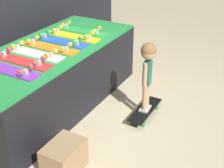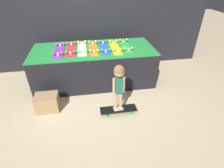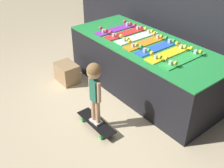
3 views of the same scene
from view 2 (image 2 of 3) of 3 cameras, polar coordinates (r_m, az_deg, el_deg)
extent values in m
plane|color=beige|center=(3.54, -4.69, -3.87)|extent=(16.00, 16.00, 0.00)
cube|color=black|center=(4.30, -7.26, 20.31)|extent=(5.66, 0.10, 2.36)
cube|color=black|center=(3.84, -5.77, 5.91)|extent=(2.50, 1.04, 0.75)
cube|color=#23893D|center=(3.68, -6.11, 11.25)|extent=(2.50, 1.04, 0.02)
cube|color=purple|center=(3.68, -16.83, 10.33)|extent=(0.17, 0.75, 0.01)
cube|color=#B7B7BC|center=(3.90, -16.59, 12.17)|extent=(0.04, 0.04, 0.05)
cylinder|color=#D84C4C|center=(3.88, -15.57, 12.64)|extent=(0.03, 0.05, 0.05)
cylinder|color=#D84C4C|center=(3.90, -17.72, 12.39)|extent=(0.03, 0.05, 0.05)
cube|color=#B7B7BC|center=(3.44, -17.27, 9.23)|extent=(0.04, 0.04, 0.05)
cylinder|color=#D84C4C|center=(3.42, -16.13, 9.76)|extent=(0.03, 0.05, 0.05)
cylinder|color=#D84C4C|center=(3.45, -18.54, 9.48)|extent=(0.03, 0.05, 0.05)
cube|color=red|center=(3.68, -13.27, 10.88)|extent=(0.17, 0.75, 0.01)
cube|color=#B7B7BC|center=(3.90, -13.21, 12.68)|extent=(0.04, 0.04, 0.05)
cylinder|color=#D84C4C|center=(3.89, -12.17, 13.15)|extent=(0.03, 0.05, 0.05)
cylinder|color=#D84C4C|center=(3.90, -14.34, 12.92)|extent=(0.03, 0.05, 0.05)
cube|color=#B7B7BC|center=(3.44, -13.47, 9.82)|extent=(0.04, 0.04, 0.05)
cylinder|color=#D84C4C|center=(3.43, -12.31, 10.33)|extent=(0.03, 0.05, 0.05)
cylinder|color=#D84C4C|center=(3.44, -14.74, 10.08)|extent=(0.03, 0.05, 0.05)
cube|color=white|center=(3.69, -9.71, 11.34)|extent=(0.17, 0.75, 0.01)
cube|color=#B7B7BC|center=(3.91, -9.83, 13.12)|extent=(0.04, 0.04, 0.05)
cylinder|color=yellow|center=(3.90, -8.78, 13.57)|extent=(0.03, 0.05, 0.05)
cylinder|color=yellow|center=(3.91, -10.96, 13.37)|extent=(0.03, 0.05, 0.05)
cube|color=#B7B7BC|center=(3.45, -9.68, 10.32)|extent=(0.04, 0.04, 0.05)
cylinder|color=yellow|center=(3.44, -8.50, 10.83)|extent=(0.03, 0.05, 0.05)
cylinder|color=yellow|center=(3.44, -10.94, 10.60)|extent=(0.03, 0.05, 0.05)
cube|color=orange|center=(3.66, -6.11, 11.44)|extent=(0.17, 0.75, 0.01)
cube|color=#B7B7BC|center=(3.88, -6.41, 13.23)|extent=(0.04, 0.04, 0.05)
cylinder|color=yellow|center=(3.88, -5.34, 13.67)|extent=(0.03, 0.05, 0.05)
cylinder|color=yellow|center=(3.87, -7.53, 13.50)|extent=(0.03, 0.05, 0.05)
cube|color=#B7B7BC|center=(3.42, -5.83, 10.42)|extent=(0.04, 0.04, 0.05)
cylinder|color=yellow|center=(3.41, -4.63, 10.91)|extent=(0.03, 0.05, 0.05)
cylinder|color=yellow|center=(3.41, -7.09, 10.71)|extent=(0.03, 0.05, 0.05)
cube|color=blue|center=(3.69, -2.55, 11.76)|extent=(0.17, 0.75, 0.01)
cube|color=#B7B7BC|center=(3.91, -3.03, 13.53)|extent=(0.04, 0.04, 0.05)
cylinder|color=green|center=(3.91, -1.95, 13.95)|extent=(0.03, 0.05, 0.05)
cylinder|color=green|center=(3.89, -4.13, 13.81)|extent=(0.03, 0.05, 0.05)
cube|color=#B7B7BC|center=(3.45, -2.04, 10.77)|extent=(0.04, 0.04, 0.05)
cylinder|color=green|center=(3.45, -0.83, 11.24)|extent=(0.03, 0.05, 0.05)
cylinder|color=green|center=(3.43, -3.27, 11.07)|extent=(0.03, 0.05, 0.05)
cube|color=yellow|center=(3.69, 1.05, 11.83)|extent=(0.17, 0.75, 0.01)
cube|color=#B7B7BC|center=(3.91, 0.40, 13.59)|extent=(0.04, 0.04, 0.05)
cylinder|color=yellow|center=(3.92, 1.48, 14.00)|extent=(0.03, 0.05, 0.05)
cylinder|color=yellow|center=(3.89, -0.68, 13.89)|extent=(0.03, 0.05, 0.05)
cube|color=#B7B7BC|center=(3.46, 1.80, 10.83)|extent=(0.04, 0.04, 0.05)
cylinder|color=yellow|center=(3.46, 3.01, 11.28)|extent=(0.03, 0.05, 0.05)
cylinder|color=yellow|center=(3.43, 0.60, 11.15)|extent=(0.03, 0.05, 0.05)
cube|color=green|center=(3.76, 4.44, 12.15)|extent=(0.17, 0.75, 0.01)
cube|color=#B7B7BC|center=(3.98, 3.64, 13.87)|extent=(0.04, 0.04, 0.05)
cylinder|color=yellow|center=(3.99, 4.70, 14.26)|extent=(0.03, 0.05, 0.05)
cylinder|color=yellow|center=(3.96, 2.59, 14.18)|extent=(0.03, 0.05, 0.05)
cube|color=#B7B7BC|center=(3.53, 5.39, 11.18)|extent=(0.04, 0.04, 0.05)
cylinder|color=yellow|center=(3.54, 6.58, 11.61)|extent=(0.03, 0.05, 0.05)
cylinder|color=yellow|center=(3.50, 4.24, 11.51)|extent=(0.03, 0.05, 0.05)
cube|color=black|center=(3.10, 2.03, -8.16)|extent=(0.63, 0.19, 0.01)
cube|color=#B7B7BC|center=(3.16, 5.79, -8.16)|extent=(0.04, 0.04, 0.05)
cylinder|color=green|center=(3.23, 5.42, -7.59)|extent=(0.05, 0.03, 0.05)
cylinder|color=green|center=(3.12, 6.12, -9.46)|extent=(0.05, 0.03, 0.05)
cube|color=#B7B7BC|center=(3.09, -1.84, -9.03)|extent=(0.04, 0.04, 0.05)
cylinder|color=green|center=(3.17, -2.02, -8.42)|extent=(0.05, 0.03, 0.05)
cylinder|color=green|center=(3.05, -1.63, -10.37)|extent=(0.05, 0.03, 0.05)
cube|color=silver|center=(3.09, 2.80, -7.77)|extent=(0.08, 0.11, 0.03)
cylinder|color=tan|center=(2.98, 2.89, -5.13)|extent=(0.06, 0.06, 0.34)
cube|color=silver|center=(3.07, 1.27, -8.01)|extent=(0.08, 0.11, 0.03)
cylinder|color=tan|center=(2.96, 1.31, -5.37)|extent=(0.06, 0.06, 0.34)
cube|color=#236651|center=(2.79, 2.23, -0.57)|extent=(0.12, 0.08, 0.30)
cylinder|color=tan|center=(2.80, 3.78, -0.15)|extent=(0.05, 0.05, 0.27)
cylinder|color=tan|center=(2.77, 0.66, -0.57)|extent=(0.05, 0.05, 0.27)
sphere|color=tan|center=(2.66, 2.35, 4.04)|extent=(0.17, 0.17, 0.17)
sphere|color=olive|center=(2.65, 2.36, 4.44)|extent=(0.17, 0.17, 0.17)
cube|color=#A37F56|center=(3.32, -20.37, -5.73)|extent=(0.39, 0.28, 0.32)
camera|label=1|loc=(2.70, -78.16, 8.30)|focal=50.00mm
camera|label=3|loc=(2.77, 69.19, 17.77)|focal=42.00mm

